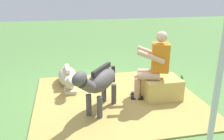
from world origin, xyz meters
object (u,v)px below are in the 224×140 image
at_px(pony_standing, 99,82).
at_px(tent_pole_left, 218,83).
at_px(soda_bottle, 181,81).
at_px(hay_bale, 161,88).
at_px(pony_lying, 68,77).
at_px(person_seated, 154,63).

bearing_deg(pony_standing, tent_pole_left, 113.37).
bearing_deg(soda_bottle, hay_bale, 35.84).
distance_m(pony_standing, soda_bottle, 2.11).
bearing_deg(pony_lying, pony_standing, 110.04).
distance_m(hay_bale, pony_standing, 1.31).
distance_m(person_seated, pony_standing, 1.13).
height_order(pony_standing, soda_bottle, pony_standing).
distance_m(hay_bale, pony_lying, 1.98).
bearing_deg(pony_standing, person_seated, -162.44).
distance_m(hay_bale, person_seated, 0.52).
xyz_separation_m(hay_bale, person_seated, (0.15, -0.03, 0.50)).
bearing_deg(person_seated, hay_bale, 168.16).
relative_size(pony_standing, pony_lying, 0.87).
distance_m(soda_bottle, tent_pole_left, 3.07).
bearing_deg(tent_pole_left, soda_bottle, -112.50).
relative_size(hay_bale, pony_lying, 0.52).
distance_m(person_seated, pony_lying, 1.90).
distance_m(pony_lying, soda_bottle, 2.44).
bearing_deg(hay_bale, person_seated, -11.84).
relative_size(person_seated, pony_lying, 0.97).
height_order(hay_bale, person_seated, person_seated).
height_order(pony_standing, tent_pole_left, tent_pole_left).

